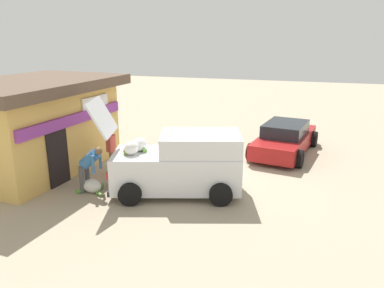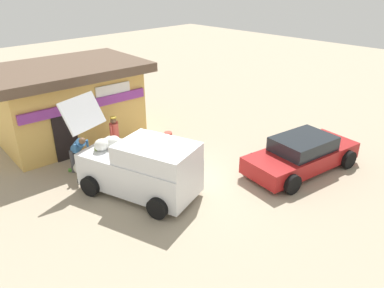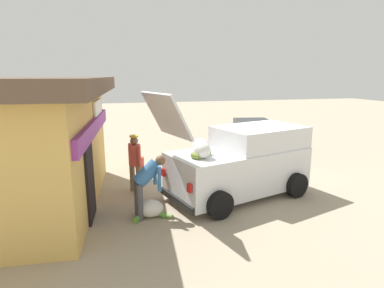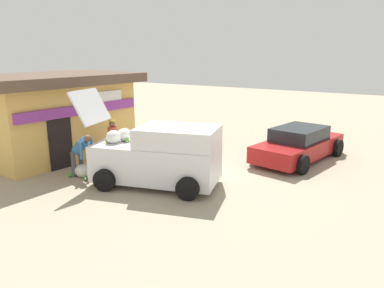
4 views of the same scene
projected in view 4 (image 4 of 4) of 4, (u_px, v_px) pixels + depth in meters
name	position (u px, v px, depth m)	size (l,w,h in m)	color
ground_plane	(194.00, 179.00, 11.99)	(60.00, 60.00, 0.00)	tan
storefront_bar	(55.00, 114.00, 14.46)	(6.50, 4.64, 3.22)	#E0B259
delivery_van	(160.00, 156.00, 11.28)	(2.94, 4.66, 2.90)	silver
parked_sedan	(299.00, 144.00, 14.06)	(4.70, 2.68, 1.28)	maroon
vendor_standing	(113.00, 139.00, 13.49)	(0.52, 0.46, 1.66)	#726047
customer_bending	(81.00, 150.00, 12.09)	(0.57, 0.78, 1.46)	#4C4C51
unloaded_banana_pile	(83.00, 171.00, 12.20)	(0.82, 0.94, 0.41)	silver
paint_bucket	(160.00, 146.00, 15.51)	(0.34, 0.34, 0.38)	#BF3F33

